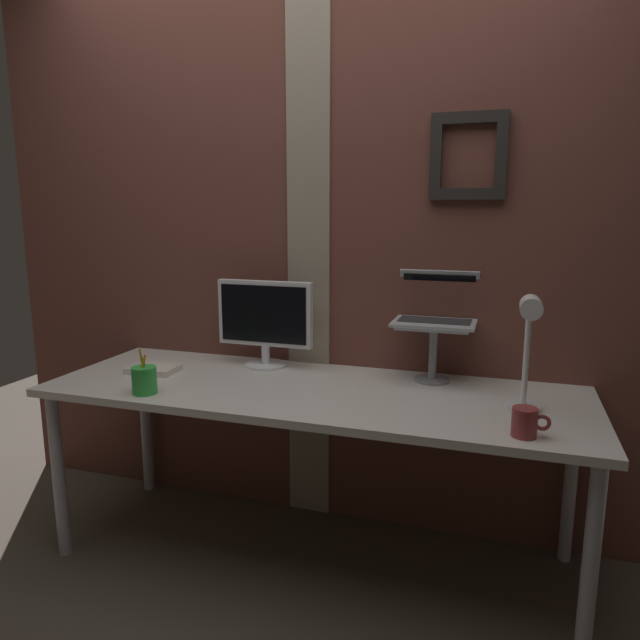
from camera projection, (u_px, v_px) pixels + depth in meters
name	position (u px, v px, depth m)	size (l,w,h in m)	color
ground_plane	(291.00, 543.00, 2.45)	(6.00, 6.00, 0.00)	#4C4238
brick_wall_back	(318.00, 240.00, 2.54)	(3.16, 0.16, 2.53)	brown
desk	(312.00, 404.00, 2.24)	(2.08, 0.71, 0.72)	silver
monitor	(265.00, 318.00, 2.49)	(0.43, 0.18, 0.38)	white
laptop_stand	(433.00, 343.00, 2.29)	(0.28, 0.22, 0.23)	gray
laptop	(437.00, 308.00, 2.33)	(0.32, 0.29, 0.20)	#ADB2B7
desk_lamp	(528.00, 341.00, 1.89)	(0.12, 0.20, 0.41)	white
pen_cup	(144.00, 380.00, 2.15)	(0.09, 0.09, 0.17)	green
coffee_mug	(525.00, 422.00, 1.74)	(0.11, 0.08, 0.09)	maroon
paper_clutter_stack	(153.00, 369.00, 2.44)	(0.20, 0.14, 0.03)	silver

